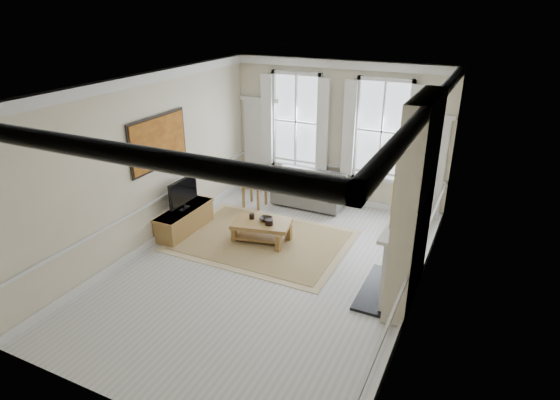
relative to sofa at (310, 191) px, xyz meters
The scene contains 23 objects.
floor 3.16m from the sofa, 81.44° to the right, with size 7.20×7.20×0.00m, color #B7B5AD.
ceiling 4.38m from the sofa, 81.44° to the right, with size 7.20×7.20×0.00m, color white.
back_wall 1.51m from the sofa, 46.36° to the left, with size 5.20×5.20×0.00m, color beige.
left_wall 4.01m from the sofa, 124.44° to the right, with size 7.20×7.20×0.00m, color beige.
right_wall 4.57m from the sofa, 45.38° to the right, with size 7.20×7.20×0.00m, color beige.
window_left 1.72m from the sofa, 142.86° to the left, with size 1.26×0.20×2.20m, color #B2BCC6, non-canonical shape.
window_right 2.22m from the sofa, 16.19° to the left, with size 1.26×0.20×2.20m, color #B2BCC6, non-canonical shape.
door_left 1.83m from the sofa, 164.10° to the left, with size 0.90×0.08×2.30m, color silver.
door_right 2.68m from the sofa, 10.15° to the left, with size 0.90×0.08×2.30m, color silver.
painting 3.89m from the sofa, 126.67° to the right, with size 0.05×1.66×1.06m, color #BC7120.
chimney_breast 4.32m from the sofa, 45.16° to the right, with size 0.35×1.70×3.38m, color beige.
hearth 3.83m from the sofa, 49.69° to the right, with size 0.55×1.50×0.05m, color black.
fireplace 3.97m from the sofa, 47.48° to the right, with size 0.21×1.45×1.33m.
mirror 4.30m from the sofa, 47.37° to the right, with size 0.06×1.26×1.06m, color gold.
sofa is the anchor object (origin of this frame).
side_table 1.34m from the sofa, 149.89° to the right, with size 0.57×0.57×0.58m.
rug 2.22m from the sofa, 94.69° to the right, with size 3.50×2.60×0.02m, color olive.
coffee_table 2.19m from the sofa, 94.69° to the right, with size 1.29×0.92×0.44m.
ceramic_pot_a 2.18m from the sofa, 101.38° to the right, with size 0.11×0.11×0.11m, color black.
ceramic_pot_b 2.24m from the sofa, 89.47° to the right, with size 0.16×0.16×0.11m, color black.
bowl 2.09m from the sofa, 93.55° to the right, with size 0.26×0.26×0.06m, color black.
tv_stand 3.12m from the sofa, 126.84° to the right, with size 0.48×1.48×0.53m, color brown.
tv 3.16m from the sofa, 126.51° to the right, with size 0.08×0.90×0.68m.
Camera 1 is at (3.40, -6.66, 4.62)m, focal length 30.00 mm.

